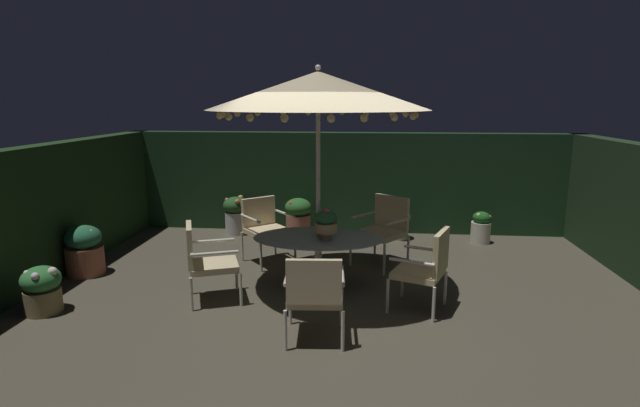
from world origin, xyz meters
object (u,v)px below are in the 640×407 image
(patio_chair_southeast, at_px, (315,291))
(patio_chair_northeast, at_px, (265,225))
(potted_plant_back_left, at_px, (481,227))
(patio_chair_east, at_px, (205,258))
(potted_plant_front_corner, at_px, (42,289))
(patio_chair_south, at_px, (427,265))
(patio_chair_north, at_px, (384,226))
(patio_umbrella, at_px, (318,91))
(centerpiece_planter, at_px, (326,222))
(patio_dining_table, at_px, (318,246))
(potted_plant_left_near, at_px, (298,216))
(potted_plant_back_center, at_px, (84,250))
(potted_plant_right_far, at_px, (236,214))
(potted_plant_back_right, at_px, (398,222))

(patio_chair_southeast, bearing_deg, patio_chair_northeast, 112.33)
(patio_chair_southeast, xyz_separation_m, potted_plant_back_left, (2.47, 3.78, -0.27))
(patio_chair_east, bearing_deg, potted_plant_front_corner, -164.10)
(patio_chair_south, bearing_deg, patio_chair_north, 104.82)
(patio_umbrella, height_order, centerpiece_planter, patio_umbrella)
(patio_dining_table, relative_size, patio_chair_east, 1.71)
(patio_chair_north, xyz_separation_m, patio_chair_south, (0.43, -1.64, -0.03))
(patio_dining_table, bearing_deg, potted_plant_front_corner, -162.12)
(patio_chair_northeast, height_order, potted_plant_left_near, patio_chair_northeast)
(potted_plant_back_left, distance_m, potted_plant_left_near, 3.19)
(patio_chair_north, bearing_deg, potted_plant_back_center, -168.54)
(patio_dining_table, relative_size, potted_plant_front_corner, 2.97)
(patio_chair_northeast, distance_m, potted_plant_back_center, 2.55)
(patio_dining_table, height_order, potted_plant_right_far, patio_dining_table)
(patio_chair_east, relative_size, potted_plant_right_far, 1.41)
(patio_chair_northeast, xyz_separation_m, potted_plant_back_right, (2.09, 1.44, -0.28))
(patio_chair_south, height_order, potted_plant_back_right, patio_chair_south)
(patio_chair_east, relative_size, potted_plant_left_near, 1.41)
(patio_dining_table, distance_m, patio_chair_northeast, 1.41)
(patio_umbrella, height_order, patio_chair_northeast, patio_umbrella)
(centerpiece_planter, bearing_deg, patio_chair_northeast, 130.73)
(potted_plant_back_left, relative_size, potted_plant_back_center, 0.78)
(patio_chair_southeast, height_order, patio_chair_south, patio_chair_south)
(patio_chair_east, relative_size, potted_plant_front_corner, 1.74)
(potted_plant_back_left, xyz_separation_m, potted_plant_back_right, (-1.40, 0.13, 0.02))
(patio_chair_southeast, xyz_separation_m, patio_chair_south, (1.21, 0.88, 0.01))
(centerpiece_planter, bearing_deg, potted_plant_left_near, 105.09)
(patio_umbrella, relative_size, patio_chair_northeast, 2.94)
(potted_plant_right_far, bearing_deg, potted_plant_back_right, -1.15)
(potted_plant_back_center, bearing_deg, potted_plant_back_right, 26.65)
(patio_umbrella, xyz_separation_m, potted_plant_back_right, (1.17, 2.51, -2.22))
(patio_chair_northeast, distance_m, potted_plant_back_left, 3.74)
(patio_chair_east, distance_m, patio_chair_south, 2.63)
(patio_umbrella, xyz_separation_m, patio_chair_south, (1.31, -0.52, -1.96))
(patio_chair_north, relative_size, potted_plant_back_left, 1.85)
(patio_umbrella, bearing_deg, patio_chair_east, -159.54)
(potted_plant_back_left, bearing_deg, patio_umbrella, -137.23)
(patio_umbrella, relative_size, patio_chair_south, 2.89)
(patio_chair_southeast, bearing_deg, patio_dining_table, 94.11)
(patio_dining_table, xyz_separation_m, patio_chair_east, (-1.32, -0.49, -0.03))
(patio_chair_east, relative_size, potted_plant_back_right, 1.81)
(patio_chair_northeast, bearing_deg, patio_chair_north, 1.36)
(patio_umbrella, bearing_deg, potted_plant_right_far, 124.53)
(patio_chair_north, bearing_deg, patio_chair_northeast, -178.64)
(potted_plant_back_center, bearing_deg, potted_plant_left_near, 40.16)
(patio_umbrella, height_order, potted_plant_back_center, patio_umbrella)
(patio_chair_east, bearing_deg, patio_chair_south, -0.66)
(patio_chair_northeast, bearing_deg, potted_plant_left_near, 78.37)
(patio_chair_east, xyz_separation_m, potted_plant_front_corner, (-1.77, -0.50, -0.26))
(potted_plant_right_far, bearing_deg, patio_chair_southeast, -64.80)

